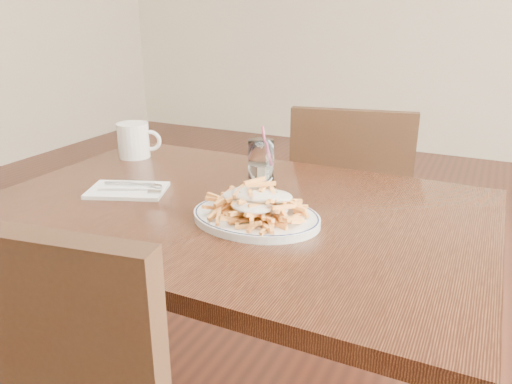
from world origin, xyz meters
The scene contains 8 objects.
table centered at (0.00, 0.00, 0.67)m, with size 1.20×0.80×0.75m.
chair_far centered at (0.11, 0.69, 0.50)m, with size 0.48×0.48×0.89m.
fries_plate centered at (0.09, -0.07, 0.76)m, with size 0.35×0.32×0.02m.
loaded_fries centered at (0.09, -0.07, 0.80)m, with size 0.26×0.23×0.07m.
napkin centered at (-0.29, -0.04, 0.75)m, with size 0.20×0.13×0.01m, color white.
cutlery centered at (-0.29, -0.04, 0.76)m, with size 0.18×0.13×0.01m.
water_glass centered at (-0.01, 0.19, 0.80)m, with size 0.07×0.07×0.16m.
coffee_mug centered at (-0.48, 0.23, 0.80)m, with size 0.14×0.10×0.11m.
Camera 1 is at (0.54, -0.99, 1.20)m, focal length 35.00 mm.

